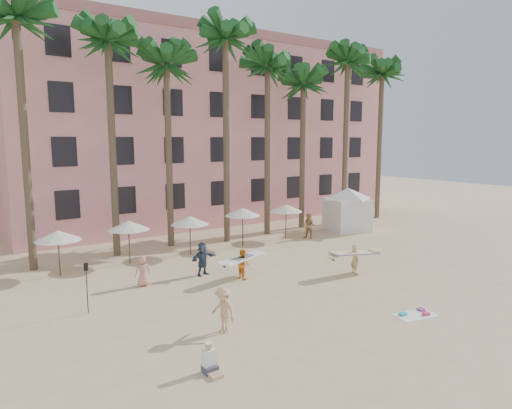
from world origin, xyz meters
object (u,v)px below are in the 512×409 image
object	(u,v)px
cabana	(347,205)
carrier_white	(243,263)
carrier_yellow	(355,257)
pink_hotel	(200,133)

from	to	relation	value
cabana	carrier_white	world-z (taller)	cabana
cabana	carrier_white	xyz separation A→B (m)	(-14.26, -6.15, -1.19)
carrier_yellow	carrier_white	xyz separation A→B (m)	(-5.66, 2.77, -0.08)
pink_hotel	carrier_yellow	bearing A→B (deg)	-95.99
carrier_yellow	carrier_white	world-z (taller)	carrier_yellow
cabana	carrier_yellow	distance (m)	12.44
pink_hotel	carrier_yellow	world-z (taller)	pink_hotel
pink_hotel	cabana	world-z (taller)	pink_hotel
carrier_yellow	carrier_white	bearing A→B (deg)	153.90
carrier_yellow	carrier_white	distance (m)	6.30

